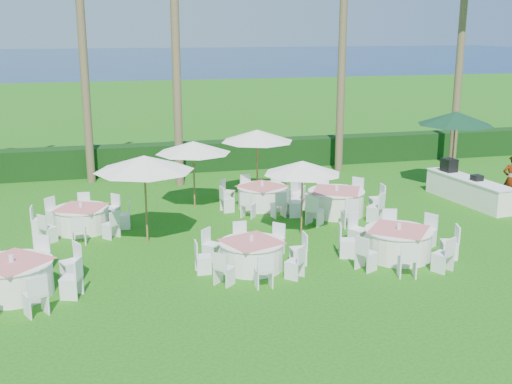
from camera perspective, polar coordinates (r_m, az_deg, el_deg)
ground at (r=16.25m, az=0.60°, el=-7.05°), size 120.00×120.00×0.00m
hedge at (r=27.42m, az=-5.86°, el=3.13°), size 34.00×1.00×1.20m
ocean at (r=116.82m, az=-12.62°, el=11.23°), size 260.00×260.00×0.00m
banquet_table_a at (r=15.76m, az=-20.77°, el=-7.11°), size 3.12×3.12×0.96m
banquet_table_b at (r=16.30m, az=-0.40°, el=-5.55°), size 2.86×2.86×0.88m
banquet_table_c at (r=17.45m, az=12.51°, el=-4.41°), size 3.10×3.10×0.95m
banquet_table_d at (r=19.95m, az=-15.25°, el=-2.28°), size 2.88×2.88×0.88m
banquet_table_e at (r=21.73m, az=0.54°, el=-0.37°), size 2.97×2.97×0.90m
banquet_table_f at (r=21.07m, az=7.13°, el=-0.86°), size 3.24×3.24×0.98m
umbrella_a at (r=18.05m, az=-9.91°, el=2.53°), size 2.80×2.80×2.51m
umbrella_b at (r=18.57m, az=4.15°, el=2.20°), size 2.29×2.29×2.22m
umbrella_c at (r=21.41m, az=-5.59°, el=3.98°), size 2.53×2.53×2.29m
umbrella_d at (r=22.74m, az=0.11°, el=5.03°), size 2.59×2.59×2.44m
umbrella_green at (r=25.13m, az=17.33°, el=6.28°), size 2.84×2.84×2.91m
buffet_table at (r=23.50m, az=18.29°, el=0.23°), size 1.27×3.87×1.35m
staff_person at (r=23.89m, az=21.76°, el=1.07°), size 0.72×0.59×1.69m
palm_b at (r=25.53m, az=-15.14°, el=12.19°), size 4.39×4.20×9.39m
palm_c at (r=24.37m, az=-7.19°, el=13.83°), size 4.31×4.33×10.51m
palm_d at (r=26.94m, az=7.65°, el=11.61°), size 4.40×4.13×8.44m
palm_e at (r=28.96m, az=17.73°, el=12.07°), size 4.27×4.36×9.23m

